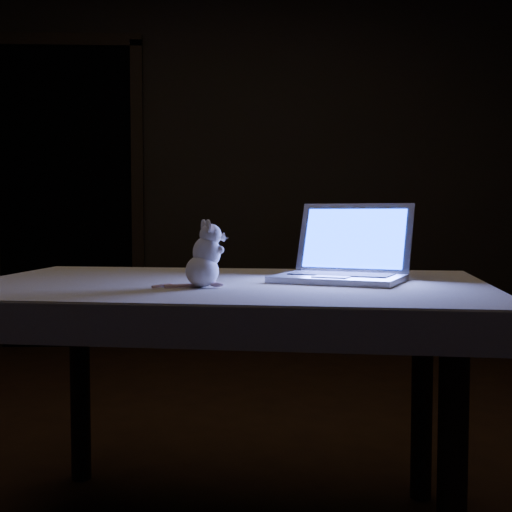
{
  "coord_description": "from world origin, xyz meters",
  "views": [
    {
      "loc": [
        -0.02,
        -2.26,
        0.92
      ],
      "look_at": [
        0.07,
        -0.31,
        0.8
      ],
      "focal_mm": 48.0,
      "sensor_mm": 36.0,
      "label": 1
    }
  ],
  "objects": [
    {
      "name": "doorway",
      "position": [
        -1.1,
        2.5,
        1.06
      ],
      "size": [
        1.06,
        0.36,
        2.13
      ],
      "primitive_type": null,
      "color": "black",
      "rests_on": "back_wall"
    },
    {
      "name": "laptop",
      "position": [
        0.3,
        -0.36,
        0.84
      ],
      "size": [
        0.44,
        0.43,
        0.24
      ],
      "primitive_type": null,
      "rotation": [
        0.0,
        0.0,
        -0.46
      ],
      "color": "#B1B0B6",
      "rests_on": "tablecloth"
    },
    {
      "name": "floor",
      "position": [
        0.0,
        0.0,
        0.0
      ],
      "size": [
        5.0,
        5.0,
        0.0
      ],
      "primitive_type": "plane",
      "color": "black",
      "rests_on": "ground"
    },
    {
      "name": "plush_mouse",
      "position": [
        -0.08,
        -0.49,
        0.81
      ],
      "size": [
        0.15,
        0.15,
        0.17
      ],
      "primitive_type": null,
      "rotation": [
        0.0,
        0.0,
        -0.22
      ],
      "color": "white",
      "rests_on": "tablecloth"
    },
    {
      "name": "back_wall",
      "position": [
        0.0,
        2.5,
        1.3
      ],
      "size": [
        4.5,
        0.04,
        2.6
      ],
      "primitive_type": "cube",
      "color": "black",
      "rests_on": "ground"
    },
    {
      "name": "tablecloth",
      "position": [
        0.01,
        -0.39,
        0.68
      ],
      "size": [
        1.63,
        1.28,
        0.09
      ],
      "primitive_type": null,
      "rotation": [
        0.0,
        0.0,
        -0.25
      ],
      "color": "beige",
      "rests_on": "table"
    },
    {
      "name": "table",
      "position": [
        -0.01,
        -0.35,
        0.36
      ],
      "size": [
        1.48,
        1.1,
        0.72
      ],
      "primitive_type": null,
      "rotation": [
        0.0,
        0.0,
        -0.19
      ],
      "color": "black",
      "rests_on": "floor"
    }
  ]
}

